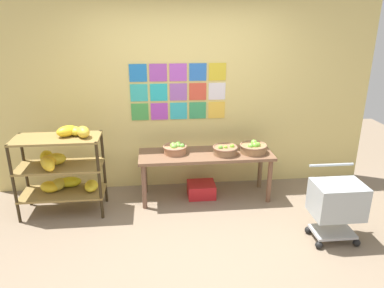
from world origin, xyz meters
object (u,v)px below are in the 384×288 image
fruit_basket_right (175,148)px  shopping_cart (337,202)px  banana_shelf_unit (61,166)px  produce_crate_under_table (201,190)px  display_table (206,159)px  fruit_basket_centre (253,148)px  fruit_basket_left (225,150)px

fruit_basket_right → shopping_cart: bearing=-35.1°
banana_shelf_unit → produce_crate_under_table: size_ratio=3.04×
display_table → fruit_basket_right: bearing=174.3°
banana_shelf_unit → fruit_basket_centre: banana_shelf_unit is taller
fruit_basket_left → shopping_cart: shopping_cart is taller
fruit_basket_left → fruit_basket_right: 0.64m
banana_shelf_unit → fruit_basket_right: 1.41m
fruit_basket_right → fruit_basket_centre: bearing=-4.7°
fruit_basket_right → produce_crate_under_table: size_ratio=0.85×
fruit_basket_left → shopping_cart: 1.48m
display_table → produce_crate_under_table: display_table is taller
fruit_basket_centre → produce_crate_under_table: fruit_basket_centre is taller
banana_shelf_unit → fruit_basket_left: banana_shelf_unit is taller
fruit_basket_left → produce_crate_under_table: fruit_basket_left is taller
fruit_basket_right → produce_crate_under_table: 0.70m
banana_shelf_unit → produce_crate_under_table: bearing=6.9°
fruit_basket_centre → produce_crate_under_table: 0.91m
banana_shelf_unit → fruit_basket_centre: (2.40, 0.14, 0.09)m
banana_shelf_unit → fruit_basket_centre: size_ratio=3.17×
fruit_basket_right → shopping_cart: size_ratio=0.38×
fruit_basket_left → shopping_cart: size_ratio=0.40×
banana_shelf_unit → produce_crate_under_table: banana_shelf_unit is taller
fruit_basket_left → fruit_basket_centre: fruit_basket_centre is taller
produce_crate_under_table → shopping_cart: 1.78m
display_table → fruit_basket_centre: fruit_basket_centre is taller
produce_crate_under_table → shopping_cart: size_ratio=0.45×
fruit_basket_centre → produce_crate_under_table: (-0.67, 0.08, -0.61)m
display_table → shopping_cart: bearing=-41.8°
fruit_basket_right → produce_crate_under_table: (0.34, -0.01, -0.61)m
fruit_basket_centre → display_table: bearing=176.0°
display_table → fruit_basket_left: (0.24, -0.06, 0.14)m
banana_shelf_unit → shopping_cart: 3.18m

